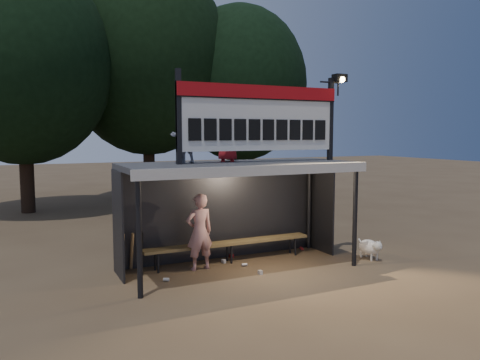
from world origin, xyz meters
name	(u,v)px	position (x,y,z in m)	size (l,w,h in m)	color
ground	(240,268)	(0.00, 0.00, 0.00)	(80.00, 80.00, 0.00)	#503C28
player	(199,232)	(-0.81, 0.30, 0.83)	(0.60, 0.40, 1.66)	silver
child_a	(182,137)	(-1.23, 0.16, 2.87)	(0.54, 0.42, 1.11)	gray
child_b	(227,136)	(-0.08, 0.45, 2.88)	(0.54, 0.35, 1.11)	#B31B22
dugout_shelter	(235,183)	(0.00, 0.24, 1.85)	(5.10, 2.08, 2.32)	#37373A
scoreboard_assembly	(263,116)	(0.56, -0.01, 3.32)	(4.10, 0.27, 1.99)	black
bench	(229,244)	(0.00, 0.55, 0.43)	(4.00, 0.35, 0.48)	olive
tree_left	(22,62)	(-4.00, 10.00, 5.51)	(6.46, 6.46, 9.27)	black
tree_mid	(147,59)	(1.00, 11.50, 6.17)	(7.22, 7.22, 10.36)	black
tree_right	(240,84)	(5.00, 10.50, 5.19)	(6.08, 6.08, 8.72)	black
dog	(370,247)	(3.09, -0.63, 0.28)	(0.36, 0.81, 0.49)	white
bats	(132,251)	(-2.16, 0.82, 0.43)	(0.48, 0.33, 0.84)	#A67C4D
litter	(240,263)	(0.14, 0.27, 0.04)	(3.94, 1.55, 0.08)	#AC1D1D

